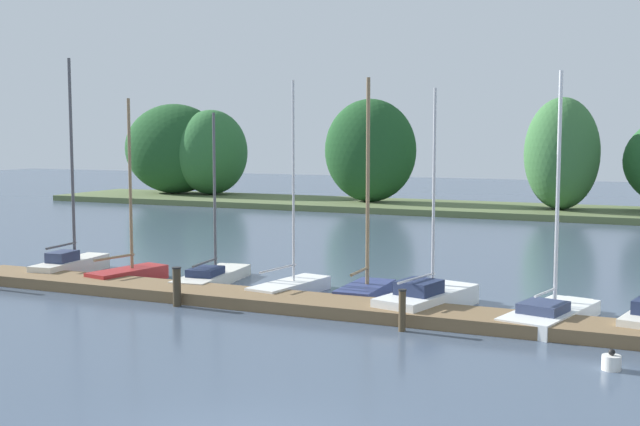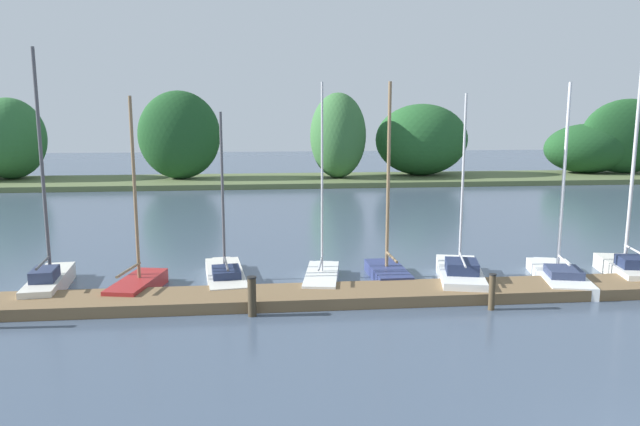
{
  "view_description": "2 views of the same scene",
  "coord_description": "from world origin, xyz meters",
  "views": [
    {
      "loc": [
        5.96,
        -10.31,
        5.05
      ],
      "look_at": [
        -4.2,
        12.57,
        2.59
      ],
      "focal_mm": 45.38,
      "sensor_mm": 36.0,
      "label": 1
    },
    {
      "loc": [
        -7.12,
        -6.92,
        5.75
      ],
      "look_at": [
        -5.02,
        13.13,
        2.29
      ],
      "focal_mm": 33.22,
      "sensor_mm": 36.0,
      "label": 2
    }
  ],
  "objects": [
    {
      "name": "dock_pier",
      "position": [
        0.0,
        10.42,
        0.17
      ],
      "size": [
        32.29,
        1.8,
        0.35
      ],
      "color": "brown",
      "rests_on": "ground"
    },
    {
      "name": "far_shore",
      "position": [
        -4.41,
        42.1,
        3.1
      ],
      "size": [
        74.57,
        8.66,
        7.41
      ],
      "color": "#56663D",
      "rests_on": "ground"
    },
    {
      "name": "sailboat_0",
      "position": [
        -13.89,
        12.36,
        0.47
      ],
      "size": [
        1.3,
        3.9,
        7.71
      ],
      "rotation": [
        0.0,
        0.0,
        1.67
      ],
      "color": "silver",
      "rests_on": "ground"
    },
    {
      "name": "sailboat_1",
      "position": [
        -11.01,
        11.94,
        0.36
      ],
      "size": [
        1.59,
        3.14,
        6.23
      ],
      "rotation": [
        0.0,
        0.0,
        1.36
      ],
      "color": "maroon",
      "rests_on": "ground"
    },
    {
      "name": "sailboat_2",
      "position": [
        -8.31,
        12.89,
        0.29
      ],
      "size": [
        1.67,
        4.4,
        5.75
      ],
      "rotation": [
        0.0,
        0.0,
        1.69
      ],
      "color": "silver",
      "rests_on": "ground"
    },
    {
      "name": "sailboat_3",
      "position": [
        -5.04,
        12.28,
        0.29
      ],
      "size": [
        1.57,
        3.51,
        6.7
      ],
      "rotation": [
        0.0,
        0.0,
        1.4
      ],
      "color": "white",
      "rests_on": "ground"
    },
    {
      "name": "sailboat_4",
      "position": [
        -2.71,
        12.73,
        0.4
      ],
      "size": [
        1.19,
        2.87,
        6.74
      ],
      "rotation": [
        0.0,
        0.0,
        1.59
      ],
      "color": "navy",
      "rests_on": "ground"
    },
    {
      "name": "sailboat_5",
      "position": [
        -0.43,
        11.77,
        0.38
      ],
      "size": [
        2.21,
        4.21,
        6.34
      ],
      "rotation": [
        0.0,
        0.0,
        1.33
      ],
      "color": "white",
      "rests_on": "ground"
    },
    {
      "name": "sailboat_6",
      "position": [
        3.01,
        11.63,
        0.32
      ],
      "size": [
        2.27,
        4.32,
        6.71
      ],
      "rotation": [
        0.0,
        0.0,
        1.33
      ],
      "color": "white",
      "rests_on": "ground"
    },
    {
      "name": "mooring_piling_1",
      "position": [
        -7.36,
        9.32,
        0.59
      ],
      "size": [
        0.28,
        0.28,
        1.16
      ],
      "color": "#3D3323",
      "rests_on": "ground"
    },
    {
      "name": "mooring_piling_2",
      "position": [
        -0.37,
        9.13,
        0.55
      ],
      "size": [
        0.21,
        0.21,
        1.09
      ],
      "color": "#4C3D28",
      "rests_on": "ground"
    },
    {
      "name": "channel_buoy_0",
      "position": [
        4.81,
        7.69,
        0.17
      ],
      "size": [
        0.41,
        0.41,
        0.46
      ],
      "color": "white",
      "rests_on": "ground"
    }
  ]
}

